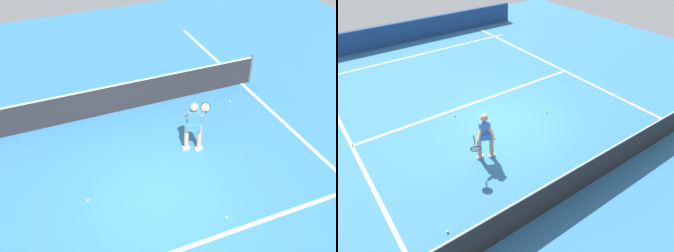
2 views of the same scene
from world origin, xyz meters
TOP-DOWN VIEW (x-y plane):
  - ground_plane at (0.00, 0.00)m, footprint 25.85×25.85m
  - service_line_marking at (0.00, -1.65)m, footprint 9.42×0.10m
  - sideline_right_marking at (4.71, 0.00)m, footprint 0.10×17.89m
  - court_net at (0.00, 3.92)m, footprint 10.10×0.08m
  - tennis_player at (1.56, 1.33)m, footprint 1.03×0.83m
  - tennis_ball_near at (1.22, -1.25)m, footprint 0.07×0.07m
  - tennis_ball_mid at (-1.66, 0.48)m, footprint 0.07×0.07m
  - tennis_ball_far at (3.72, 3.04)m, footprint 0.07×0.07m

SIDE VIEW (x-z plane):
  - ground_plane at x=0.00m, z-range 0.00..0.00m
  - service_line_marking at x=0.00m, z-range 0.00..0.01m
  - sideline_right_marking at x=4.71m, z-range 0.00..0.01m
  - tennis_ball_near at x=1.22m, z-range 0.00..0.07m
  - tennis_ball_mid at x=-1.66m, z-range 0.00..0.07m
  - tennis_ball_far at x=3.72m, z-range 0.00..0.07m
  - court_net at x=0.00m, z-range -0.03..1.04m
  - tennis_player at x=1.56m, z-range 0.07..1.62m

